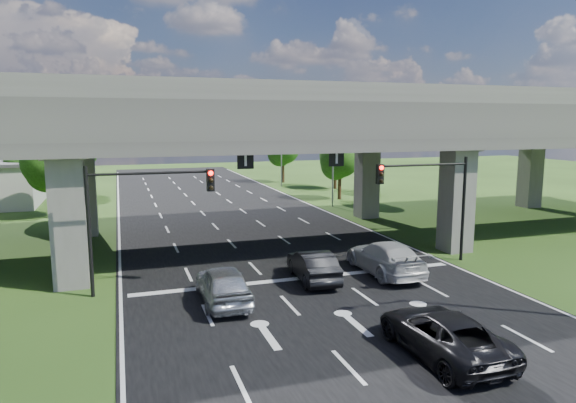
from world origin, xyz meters
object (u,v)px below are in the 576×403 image
streetlight_beyond (278,139)px  streetlight_far (329,145)px  signal_left (138,204)px  car_white (385,257)px  signal_right (432,190)px  car_trailing (443,334)px  car_silver (223,284)px  car_dark (313,266)px

streetlight_beyond → streetlight_far: bearing=-90.0°
signal_left → car_white: (12.31, -0.94, -3.31)m
streetlight_beyond → signal_left: bearing=-116.4°
streetlight_far → car_white: 22.30m
signal_right → signal_left: same height
streetlight_beyond → car_trailing: size_ratio=1.82×
car_white → signal_right: bearing=-162.9°
streetlight_far → car_silver: bearing=-122.7°
streetlight_far → car_trailing: (-8.48, -30.20, -5.05)m
car_silver → car_white: (8.97, 1.75, 0.00)m
car_white → streetlight_far: bearing=-103.6°
car_silver → streetlight_beyond: bearing=-109.8°
streetlight_beyond → car_dark: 38.58m
signal_right → car_white: bearing=-164.2°
signal_right → car_dark: signal_right is taller
signal_left → car_dark: signal_left is taller
car_dark → signal_right: bearing=-168.1°
signal_left → car_trailing: (9.44, -10.14, -3.39)m
signal_right → car_dark: 8.20m
signal_right → car_white: signal_right is taller
signal_left → streetlight_beyond: bearing=63.6°
signal_right → car_dark: bearing=-172.7°
signal_right → car_silver: (-12.31, -2.69, -3.32)m
signal_right → signal_left: bearing=180.0°
car_white → car_trailing: 9.64m
streetlight_far → car_dark: (-9.68, -21.00, -5.05)m
car_trailing → car_white: bearing=-107.4°
streetlight_far → car_white: bearing=-105.0°
streetlight_far → car_dark: size_ratio=2.15×
signal_right → streetlight_far: (2.27, 20.06, 1.66)m
streetlight_beyond → car_trailing: 47.24m
car_dark → car_white: 4.07m
signal_left → streetlight_beyond: (17.92, 36.06, 1.66)m
signal_left → streetlight_far: size_ratio=0.60×
streetlight_far → car_white: size_ratio=1.72×
signal_left → car_white: bearing=-4.4°
signal_right → car_dark: size_ratio=1.29×
streetlight_far → car_dark: streetlight_far is taller
car_dark → car_white: car_white is taller
signal_right → car_trailing: 12.37m
signal_right → streetlight_far: streetlight_far is taller
car_silver → car_trailing: bearing=130.1°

